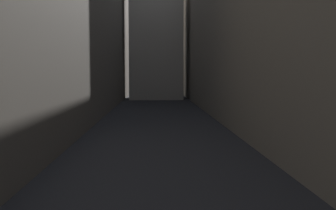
# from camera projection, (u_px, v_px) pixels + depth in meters

# --- Properties ---
(ground_plane) EXTENTS (264.00, 264.00, 0.00)m
(ground_plane) POSITION_uv_depth(u_px,v_px,m) (158.00, 115.00, 42.73)
(ground_plane) COLOR #232326
(building_block_right) EXTENTS (14.48, 108.00, 19.99)m
(building_block_right) POSITION_uv_depth(u_px,v_px,m) (272.00, 23.00, 44.37)
(building_block_right) COLOR gray
(building_block_right) RESTS_ON ground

